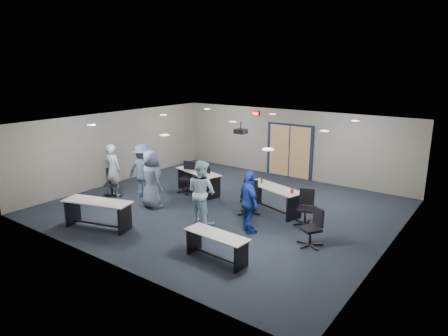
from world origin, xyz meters
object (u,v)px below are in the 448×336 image
Objects in this scene: chair_back_c at (249,198)px; person_back at (143,170)px; chair_loose_left at (111,183)px; table_front_right at (217,242)px; person_lightblue at (202,192)px; chair_back_d at (306,208)px; person_navy at (249,202)px; person_gray at (113,170)px; chair_back_a at (187,178)px; table_back_left at (198,178)px; chair_back_b at (201,182)px; person_plaid at (151,179)px; table_back_right at (273,194)px; table_front_left at (98,209)px; chair_loose_right at (311,228)px.

chair_back_c is 0.56× the size of person_back.
table_front_right is at bearing -52.52° from chair_loose_left.
chair_back_c is at bearing -111.96° from person_lightblue.
chair_back_c is 1.03× the size of chair_back_d.
person_lightblue is 1.07× the size of person_navy.
table_front_right is 0.89× the size of person_lightblue.
chair_loose_left is at bearing 176.11° from chair_back_d.
person_gray is (-0.03, 0.12, 0.43)m from chair_loose_left.
chair_back_a is 0.60× the size of person_lightblue.
chair_loose_left is (-2.07, -2.12, -0.05)m from table_back_left.
person_navy reaches higher than chair_loose_left.
chair_back_b is (-3.27, 3.45, 0.06)m from table_front_right.
person_gray and person_plaid have the same top height.
person_gray is (-2.39, -1.81, 0.41)m from chair_back_b.
person_plaid is at bearing -99.97° from chair_back_b.
table_back_right is 3.40m from chair_back_a.
chair_back_b reaches higher than chair_back_d.
table_front_right is at bearing -121.46° from chair_back_d.
person_gray is at bearing 175.01° from chair_back_d.
person_lightblue reaches higher than table_back_right.
chair_loose_left is at bearing -118.73° from table_back_left.
chair_loose_left is 5.39m from person_navy.
chair_back_d is (0.73, 3.16, 0.06)m from table_front_right.
chair_back_b is (0.63, 0.02, -0.04)m from chair_back_a.
person_navy is at bearing -166.74° from person_plaid.
table_back_right is at bearing 144.77° from chair_back_d.
chair_back_a is at bearing 149.98° from chair_back_c.
chair_back_b is 4.01m from chair_back_d.
table_back_left reaches higher than table_front_left.
chair_back_d is 0.58× the size of person_navy.
table_front_left is at bearing -149.99° from chair_back_c.
table_front_left is at bearing -112.76° from table_back_right.
table_back_left is (-3.57, 3.63, 0.09)m from table_front_right.
person_gray is at bearing 6.26° from person_lightblue.
table_back_left is at bearing 8.27° from chair_loose_left.
person_gray is at bearing 166.81° from table_front_right.
chair_loose_right is at bearing -78.23° from chair_back_d.
chair_loose_right is 0.53× the size of person_plaid.
person_lightblue reaches higher than chair_back_b.
person_gray reaches higher than table_back_left.
person_lightblue is at bearing -32.64° from table_back_left.
table_back_right is (3.27, 3.96, 0.02)m from table_front_left.
person_navy is (3.31, -1.86, 0.32)m from table_back_left.
table_front_left is 3.90m from chair_back_b.
table_back_left is at bearing -85.81° from person_plaid.
chair_back_c is (2.29, -0.54, 0.01)m from chair_back_b.
person_gray is at bearing -143.98° from chair_loose_right.
person_gray reaches higher than chair_loose_left.
chair_loose_right is (7.06, 0.46, -0.00)m from chair_loose_left.
person_back is at bearing -18.53° from person_plaid.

